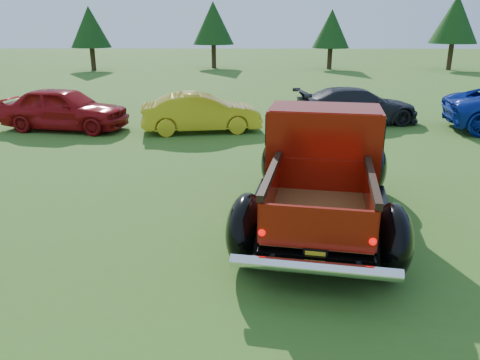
{
  "coord_description": "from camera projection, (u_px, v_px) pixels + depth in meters",
  "views": [
    {
      "loc": [
        -0.44,
        -7.17,
        3.44
      ],
      "look_at": [
        -0.53,
        0.2,
        0.95
      ],
      "focal_mm": 35.0,
      "sensor_mm": 36.0,
      "label": 1
    }
  ],
  "objects": [
    {
      "name": "tree_mid_left",
      "position": [
        213.0,
        23.0,
        36.21
      ],
      "size": [
        3.2,
        3.2,
        5.0
      ],
      "color": "#332114",
      "rests_on": "ground"
    },
    {
      "name": "tree_east",
      "position": [
        455.0,
        19.0,
        34.48
      ],
      "size": [
        3.46,
        3.46,
        5.4
      ],
      "color": "#332114",
      "rests_on": "ground"
    },
    {
      "name": "ground",
      "position": [
        271.0,
        237.0,
        7.88
      ],
      "size": [
        120.0,
        120.0,
        0.0
      ],
      "primitive_type": "plane",
      "color": "#3B621C",
      "rests_on": "ground"
    },
    {
      "name": "pickup_truck",
      "position": [
        322.0,
        165.0,
        8.58
      ],
      "size": [
        3.35,
        5.74,
        2.03
      ],
      "rotation": [
        0.0,
        0.0,
        -0.18
      ],
      "color": "black",
      "rests_on": "ground"
    },
    {
      "name": "tree_west",
      "position": [
        90.0,
        27.0,
        34.51
      ],
      "size": [
        2.94,
        2.94,
        4.6
      ],
      "color": "#332114",
      "rests_on": "ground"
    },
    {
      "name": "show_car_grey",
      "position": [
        357.0,
        106.0,
        16.59
      ],
      "size": [
        4.6,
        2.45,
        1.27
      ],
      "primitive_type": "imported",
      "rotation": [
        0.0,
        0.0,
        1.73
      ],
      "color": "black",
      "rests_on": "ground"
    },
    {
      "name": "show_car_yellow",
      "position": [
        201.0,
        113.0,
        15.32
      ],
      "size": [
        4.04,
        1.99,
        1.27
      ],
      "primitive_type": "imported",
      "rotation": [
        0.0,
        0.0,
        1.74
      ],
      "color": "gold",
      "rests_on": "ground"
    },
    {
      "name": "tree_mid_right",
      "position": [
        331.0,
        29.0,
        35.28
      ],
      "size": [
        2.82,
        2.82,
        4.4
      ],
      "color": "#332114",
      "rests_on": "ground"
    },
    {
      "name": "show_car_red",
      "position": [
        64.0,
        108.0,
        15.59
      ],
      "size": [
        4.42,
        2.39,
        1.43
      ],
      "primitive_type": "imported",
      "rotation": [
        0.0,
        0.0,
        1.4
      ],
      "color": "maroon",
      "rests_on": "ground"
    }
  ]
}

